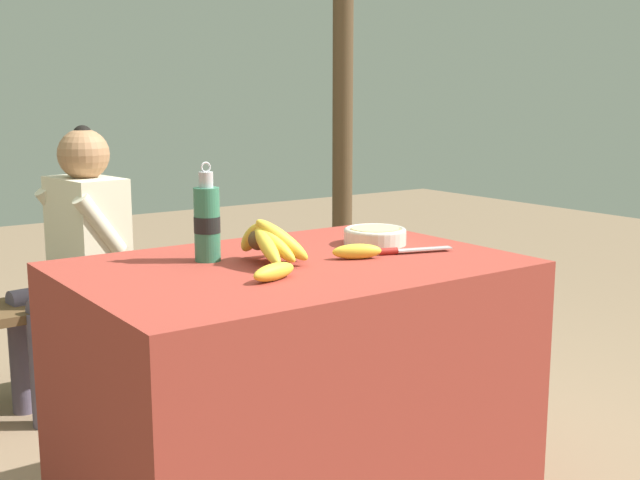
# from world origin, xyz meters

# --- Properties ---
(market_counter) EXTENTS (1.18, 0.81, 0.78)m
(market_counter) POSITION_xyz_m (0.00, 0.00, 0.39)
(market_counter) COLOR maroon
(market_counter) RESTS_ON ground_plane
(banana_bunch_ripe) EXTENTS (0.18, 0.27, 0.14)m
(banana_bunch_ripe) POSITION_xyz_m (-0.06, 0.02, 0.84)
(banana_bunch_ripe) COLOR #4C381E
(banana_bunch_ripe) RESTS_ON market_counter
(serving_bowl) EXTENTS (0.19, 0.19, 0.05)m
(serving_bowl) POSITION_xyz_m (0.35, 0.07, 0.80)
(serving_bowl) COLOR silver
(serving_bowl) RESTS_ON market_counter
(water_bottle) EXTENTS (0.07, 0.07, 0.27)m
(water_bottle) POSITION_xyz_m (-0.18, 0.15, 0.88)
(water_bottle) COLOR #337556
(water_bottle) RESTS_ON market_counter
(loose_banana_front) EXTENTS (0.15, 0.08, 0.04)m
(loose_banana_front) POSITION_xyz_m (-0.15, -0.15, 0.80)
(loose_banana_front) COLOR gold
(loose_banana_front) RESTS_ON market_counter
(loose_banana_side) EXTENTS (0.14, 0.10, 0.04)m
(loose_banana_side) POSITION_xyz_m (0.17, -0.07, 0.80)
(loose_banana_side) COLOR gold
(loose_banana_side) RESTS_ON market_counter
(knife) EXTENTS (0.22, 0.09, 0.02)m
(knife) POSITION_xyz_m (0.32, -0.09, 0.79)
(knife) COLOR #BCBCC1
(knife) RESTS_ON market_counter
(wooden_bench) EXTENTS (1.69, 0.32, 0.43)m
(wooden_bench) POSITION_xyz_m (0.10, 1.29, 0.37)
(wooden_bench) COLOR brown
(wooden_bench) RESTS_ON ground_plane
(seated_vendor) EXTENTS (0.43, 0.41, 1.11)m
(seated_vendor) POSITION_xyz_m (-0.17, 1.25, 0.64)
(seated_vendor) COLOR #564C60
(seated_vendor) RESTS_ON ground_plane
(banana_bunch_green) EXTENTS (0.16, 0.26, 0.13)m
(banana_bunch_green) POSITION_xyz_m (0.60, 1.29, 0.50)
(banana_bunch_green) COLOR #4C381E
(banana_bunch_green) RESTS_ON wooden_bench
(support_post_far) EXTENTS (0.11, 0.11, 2.31)m
(support_post_far) POSITION_xyz_m (1.45, 1.71, 1.16)
(support_post_far) COLOR #4C3823
(support_post_far) RESTS_ON ground_plane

